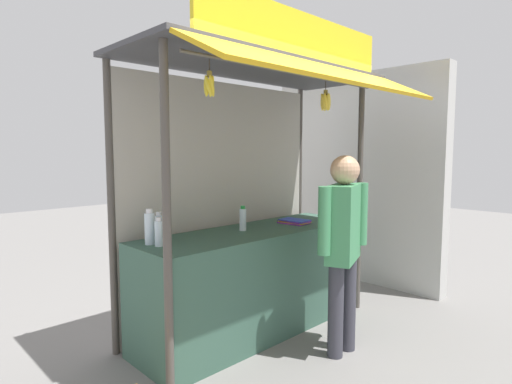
% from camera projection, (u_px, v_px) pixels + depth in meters
% --- Properties ---
extents(ground_plane, '(20.00, 20.00, 0.00)m').
position_uv_depth(ground_plane, '(256.00, 329.00, 3.94)').
color(ground_plane, slate).
extents(stall_counter, '(2.33, 0.71, 0.95)m').
position_uv_depth(stall_counter, '(256.00, 280.00, 3.90)').
color(stall_counter, '#385B4C').
rests_on(stall_counter, ground).
extents(stall_structure, '(2.53, 1.56, 2.77)m').
position_uv_depth(stall_structure, '(248.00, 150.00, 3.86)').
color(stall_structure, '#4C4742').
rests_on(stall_structure, ground).
extents(water_bottle_back_right, '(0.07, 0.07, 0.23)m').
position_uv_depth(water_bottle_back_right, '(159.00, 227.00, 3.39)').
color(water_bottle_back_right, silver).
rests_on(water_bottle_back_right, stall_counter).
extents(water_bottle_far_right, '(0.06, 0.06, 0.23)m').
position_uv_depth(water_bottle_far_right, '(243.00, 219.00, 3.80)').
color(water_bottle_far_right, silver).
rests_on(water_bottle_far_right, stall_counter).
extents(water_bottle_right, '(0.06, 0.06, 0.22)m').
position_uv_depth(water_bottle_right, '(159.00, 233.00, 3.17)').
color(water_bottle_right, silver).
rests_on(water_bottle_right, stall_counter).
extents(water_bottle_mid_left, '(0.08, 0.08, 0.28)m').
position_uv_depth(water_bottle_mid_left, '(150.00, 228.00, 3.23)').
color(water_bottle_mid_left, silver).
rests_on(water_bottle_mid_left, stall_counter).
extents(magazine_stack_rear_center, '(0.23, 0.32, 0.04)m').
position_uv_depth(magazine_stack_rear_center, '(294.00, 221.00, 4.19)').
color(magazine_stack_rear_center, purple).
rests_on(magazine_stack_rear_center, stall_counter).
extents(magazine_stack_mid_right, '(0.28, 0.27, 0.08)m').
position_uv_depth(magazine_stack_mid_right, '(344.00, 216.00, 4.43)').
color(magazine_stack_mid_right, white).
rests_on(magazine_stack_mid_right, stall_counter).
extents(banana_bunch_inner_left, '(0.11, 0.11, 0.27)m').
position_uv_depth(banana_bunch_inner_left, '(325.00, 102.00, 3.70)').
color(banana_bunch_inner_left, '#332D23').
extents(banana_bunch_inner_right, '(0.09, 0.09, 0.25)m').
position_uv_depth(banana_bunch_inner_right, '(209.00, 85.00, 2.80)').
color(banana_bunch_inner_right, '#332D23').
extents(vendor_person, '(0.62, 0.36, 1.64)m').
position_uv_depth(vendor_person, '(344.00, 236.00, 3.39)').
color(vendor_person, '#383842').
rests_on(vendor_person, ground).
extents(neighbour_wall, '(0.20, 2.40, 2.65)m').
position_uv_depth(neighbour_wall, '(354.00, 178.00, 5.47)').
color(neighbour_wall, '#BCBBB7').
rests_on(neighbour_wall, ground).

